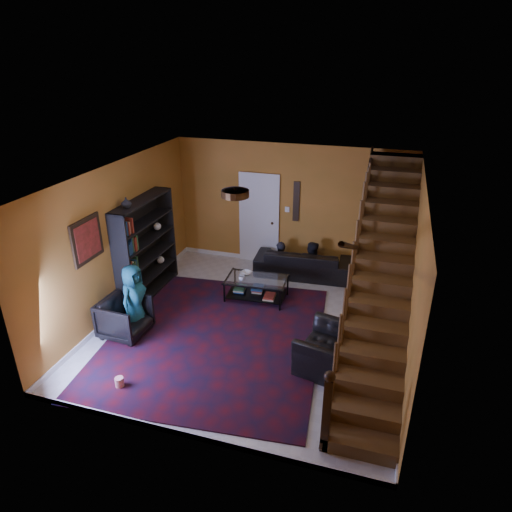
{
  "coord_description": "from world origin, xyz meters",
  "views": [
    {
      "loc": [
        2.12,
        -6.69,
        4.63
      ],
      "look_at": [
        -0.06,
        0.4,
        1.23
      ],
      "focal_mm": 32.0,
      "sensor_mm": 36.0,
      "label": 1
    }
  ],
  "objects": [
    {
      "name": "wall_hanging",
      "position": [
        0.15,
        2.73,
        1.55
      ],
      "size": [
        0.14,
        0.03,
        0.9
      ],
      "primitive_type": "cube",
      "color": "black",
      "rests_on": "room"
    },
    {
      "name": "person_adult_a",
      "position": [
        -0.09,
        2.35,
        0.13
      ],
      "size": [
        0.45,
        0.33,
        1.17
      ],
      "primitive_type": "imported",
      "rotation": [
        0.0,
        0.0,
        3.26
      ],
      "color": "black",
      "rests_on": "sofa"
    },
    {
      "name": "bookshelf",
      "position": [
        -2.4,
        0.6,
        0.96
      ],
      "size": [
        0.35,
        1.8,
        2.0
      ],
      "color": "black",
      "rests_on": "floor"
    },
    {
      "name": "popcorn_bucket",
      "position": [
        -1.41,
        -2.14,
        0.09
      ],
      "size": [
        0.13,
        0.13,
        0.15
      ],
      "primitive_type": "cylinder",
      "rotation": [
        0.0,
        0.0,
        -0.01
      ],
      "color": "red",
      "rests_on": "rug"
    },
    {
      "name": "vase",
      "position": [
        -2.41,
        0.1,
        2.1
      ],
      "size": [
        0.18,
        0.18,
        0.19
      ],
      "primitive_type": "imported",
      "color": "#999999",
      "rests_on": "bookshelf"
    },
    {
      "name": "room",
      "position": [
        -1.33,
        1.33,
        0.05
      ],
      "size": [
        5.5,
        5.5,
        5.5
      ],
      "color": "#C5752B",
      "rests_on": "ground"
    },
    {
      "name": "armchair_right",
      "position": [
        1.5,
        -0.77,
        0.33
      ],
      "size": [
        1.07,
        1.17,
        0.65
      ],
      "primitive_type": "imported",
      "rotation": [
        0.0,
        0.0,
        -1.79
      ],
      "color": "black",
      "rests_on": "floor"
    },
    {
      "name": "staircase",
      "position": [
        2.12,
        -0.0,
        1.4
      ],
      "size": [
        0.95,
        5.02,
        3.18
      ],
      "color": "brown",
      "rests_on": "floor"
    },
    {
      "name": "person_child",
      "position": [
        -1.95,
        -0.7,
        0.63
      ],
      "size": [
        0.48,
        0.66,
        1.27
      ],
      "primitive_type": "imported",
      "rotation": [
        0.0,
        0.0,
        1.45
      ],
      "color": "#1C5C6A",
      "rests_on": "armchair_left"
    },
    {
      "name": "person_adult_b",
      "position": [
        0.61,
        2.35,
        0.17
      ],
      "size": [
        0.63,
        0.5,
        1.24
      ],
      "primitive_type": "imported",
      "rotation": [
        0.0,
        0.0,
        3.2
      ],
      "color": "black",
      "rests_on": "sofa"
    },
    {
      "name": "cup_a",
      "position": [
        -0.48,
        0.82,
        0.5
      ],
      "size": [
        0.14,
        0.14,
        0.09
      ],
      "primitive_type": "imported",
      "rotation": [
        0.0,
        0.0,
        -0.2
      ],
      "color": "#999999",
      "rests_on": "coffee_table"
    },
    {
      "name": "door",
      "position": [
        -0.7,
        2.73,
        1.02
      ],
      "size": [
        0.82,
        0.05,
        2.05
      ],
      "primitive_type": "cube",
      "color": "silver",
      "rests_on": "floor"
    },
    {
      "name": "floor",
      "position": [
        0.0,
        0.0,
        0.0
      ],
      "size": [
        5.5,
        5.5,
        0.0
      ],
      "primitive_type": "plane",
      "color": "beige",
      "rests_on": "ground"
    },
    {
      "name": "ceiling_fixture",
      "position": [
        0.0,
        -0.8,
        2.74
      ],
      "size": [
        0.4,
        0.4,
        0.1
      ],
      "primitive_type": "cylinder",
      "color": "#3F2814",
      "rests_on": "room"
    },
    {
      "name": "armchair_left",
      "position": [
        -2.05,
        -0.9,
        0.35
      ],
      "size": [
        0.81,
        0.79,
        0.7
      ],
      "primitive_type": "imported",
      "rotation": [
        0.0,
        0.0,
        1.51
      ],
      "color": "black",
      "rests_on": "floor"
    },
    {
      "name": "rug",
      "position": [
        -0.52,
        -0.55,
        0.01
      ],
      "size": [
        3.99,
        4.45,
        0.02
      ],
      "primitive_type": "cube",
      "rotation": [
        0.0,
        0.0,
        0.09
      ],
      "color": "#410B13",
      "rests_on": "floor"
    },
    {
      "name": "sofa",
      "position": [
        0.43,
        2.3,
        0.3
      ],
      "size": [
        2.13,
        0.95,
        0.61
      ],
      "primitive_type": "imported",
      "rotation": [
        0.0,
        0.0,
        3.21
      ],
      "color": "black",
      "rests_on": "floor"
    },
    {
      "name": "cup_b",
      "position": [
        -0.5,
        0.91,
        0.51
      ],
      "size": [
        0.12,
        0.12,
        0.1
      ],
      "primitive_type": "imported",
      "rotation": [
        0.0,
        0.0,
        -0.15
      ],
      "color": "#999999",
      "rests_on": "coffee_table"
    },
    {
      "name": "coffee_table",
      "position": [
        -0.23,
        0.97,
        0.26
      ],
      "size": [
        1.24,
        0.78,
        0.46
      ],
      "rotation": [
        0.0,
        0.0,
        0.07
      ],
      "color": "black",
      "rests_on": "floor"
    },
    {
      "name": "framed_picture",
      "position": [
        -2.57,
        -0.9,
        1.75
      ],
      "size": [
        0.04,
        0.74,
        0.74
      ],
      "primitive_type": "cube",
      "color": "maroon",
      "rests_on": "room"
    },
    {
      "name": "bowl",
      "position": [
        -0.48,
        1.1,
        0.48
      ],
      "size": [
        0.28,
        0.28,
        0.06
      ],
      "primitive_type": "imported",
      "rotation": [
        0.0,
        0.0,
        -0.29
      ],
      "color": "#999999",
      "rests_on": "coffee_table"
    }
  ]
}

